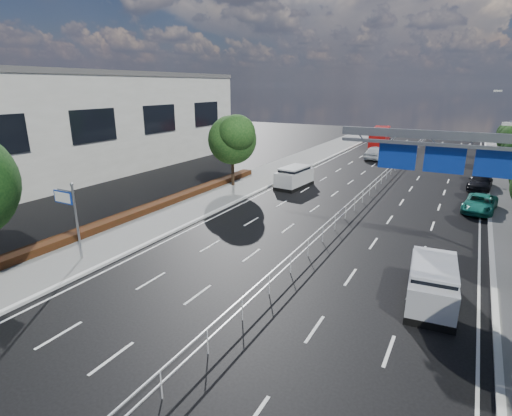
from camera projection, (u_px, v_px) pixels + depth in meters
The scene contains 18 objects.
ground at pixel (252, 311), 16.78m from camera, with size 160.00×160.00×0.00m, color black.
sidewalk_near at pixel (70, 256), 22.00m from camera, with size 5.00×140.00×0.14m, color slate.
kerb_near at pixel (102, 265), 20.86m from camera, with size 0.25×140.00×0.15m, color silver.
kerb_far at pixel (499, 381), 12.67m from camera, with size 0.25×140.00×0.15m, color silver.
median_fence at pixel (374, 186), 35.54m from camera, with size 0.05×85.00×1.02m.
hedge_near at pixel (116, 220), 26.93m from camera, with size 1.00×36.00×0.44m, color black.
toilet_sign at pixel (69, 207), 20.90m from camera, with size 1.62×0.18×4.34m.
overhead_gantry at pixel (461, 156), 20.51m from camera, with size 10.24×0.38×7.45m.
near_building at pixel (94, 124), 44.09m from camera, with size 12.00×38.00×10.00m, color beige.
near_tree_back at pixel (233, 137), 35.96m from camera, with size 4.84×4.51×6.69m.
far_tree_h at pixel (512, 134), 48.04m from camera, with size 3.41×3.18×4.91m.
white_minivan at pixel (294, 177), 36.85m from camera, with size 2.32×4.60×1.93m.
red_bus at pixel (380, 137), 60.70m from camera, with size 3.34×9.98×2.92m.
near_car_silver at pixel (376, 153), 50.99m from camera, with size 2.02×5.02×1.71m, color silver.
near_car_dark at pixel (382, 140), 62.80m from camera, with size 1.63×4.66×1.54m, color black.
silver_minivan at pixel (432, 283), 17.15m from camera, with size 2.30×4.66×1.87m.
parked_car_teal at pixel (480, 203), 29.78m from camera, with size 2.08×4.51×1.25m, color #197466.
parked_car_dark at pixel (480, 182), 36.35m from camera, with size 1.91×4.69×1.36m, color black.
Camera 1 is at (7.19, -12.90, 9.07)m, focal length 28.00 mm.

